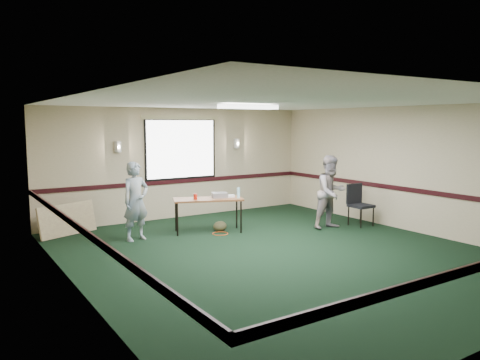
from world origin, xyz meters
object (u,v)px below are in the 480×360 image
folding_table (208,201)px  projector (220,195)px  person_left (136,201)px  conference_chair (358,201)px  person_right (331,192)px

folding_table → projector: projector is taller
person_left → conference_chair: bearing=-30.3°
conference_chair → person_left: person_left is taller
folding_table → conference_chair: conference_chair is taller
conference_chair → person_left: 4.99m
conference_chair → person_left: bearing=164.7°
folding_table → person_left: size_ratio=1.00×
folding_table → person_right: (2.47, -1.16, 0.13)m
person_right → conference_chair: bearing=-5.0°
folding_table → person_left: (-1.55, 0.16, 0.11)m
folding_table → conference_chair: size_ratio=1.67×
person_left → person_right: person_right is taller
folding_table → projector: size_ratio=4.86×
person_right → folding_table: bearing=156.6°
projector → conference_chair: 3.22m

